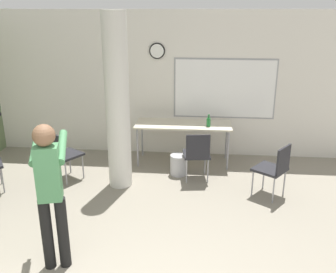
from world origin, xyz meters
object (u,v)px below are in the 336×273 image
Objects in this scene: bottle_on_table at (209,122)px; chair_mid_room at (274,167)px; person_playing_front at (50,186)px; folding_table at (183,126)px; chair_table_right at (197,152)px; chair_near_pillar at (63,153)px.

bottle_on_table reaches higher than chair_mid_room.
person_playing_front is at bearing -119.77° from bottle_on_table.
bottle_on_table is at bearing 131.71° from chair_mid_room.
bottle_on_table is (0.46, -0.13, 0.14)m from folding_table.
chair_table_right is 0.51× the size of person_playing_front.
person_playing_front reaches higher than folding_table.
person_playing_front reaches higher than chair_table_right.
folding_table is 7.87× the size of bottle_on_table.
bottle_on_table is at bearing -15.53° from folding_table.
bottle_on_table is 2.61m from chair_near_pillar.
bottle_on_table reaches higher than folding_table.
bottle_on_table is at bearing 73.57° from chair_table_right.
chair_mid_room is at bearing -48.29° from bottle_on_table.
chair_mid_room is 0.51× the size of person_playing_front.
bottle_on_table reaches higher than chair_near_pillar.
chair_mid_room is 3.37m from person_playing_front.
chair_table_right is at bearing 57.14° from person_playing_front.
folding_table is at bearing 139.43° from chair_mid_room.
bottle_on_table is 0.26× the size of chair_near_pillar.
chair_mid_room is (3.45, -0.28, 0.00)m from chair_near_pillar.
chair_table_right is (-1.20, 0.49, 0.00)m from chair_mid_room.
bottle_on_table is 0.26× the size of chair_table_right.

